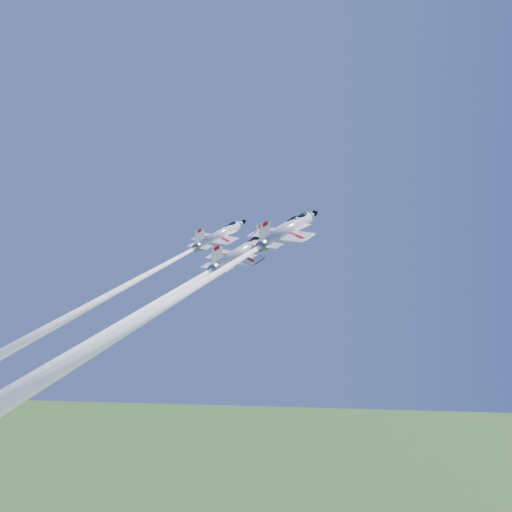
# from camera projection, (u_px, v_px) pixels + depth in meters

# --- Properties ---
(jet_lead) EXTENTS (21.55, 35.51, 35.28)m
(jet_lead) POSITION_uv_depth(u_px,v_px,m) (219.00, 269.00, 86.61)
(jet_lead) COLOR white
(jet_left) EXTENTS (22.35, 37.73, 41.60)m
(jet_left) POSITION_uv_depth(u_px,v_px,m) (131.00, 283.00, 83.93)
(jet_left) COLOR white
(jet_right) EXTENTS (25.80, 43.30, 46.56)m
(jet_right) POSITION_uv_depth(u_px,v_px,m) (193.00, 288.00, 75.58)
(jet_right) COLOR white
(jet_slot) EXTENTS (23.57, 39.44, 41.90)m
(jet_slot) POSITION_uv_depth(u_px,v_px,m) (147.00, 309.00, 75.49)
(jet_slot) COLOR white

